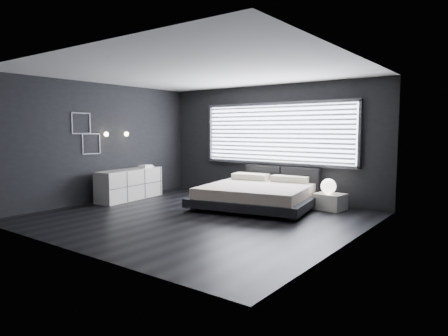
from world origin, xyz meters
The scene contains 12 objects.
room centered at (0.00, 0.00, 1.40)m, with size 6.04×6.00×2.80m.
window centered at (0.20, 2.70, 1.61)m, with size 4.14×0.09×1.52m.
headboard centered at (0.40, 2.64, 0.57)m, with size 1.96×0.16×0.52m.
sconce_near centered at (-2.88, 0.05, 1.60)m, with size 0.18×0.11×0.11m.
sconce_far centered at (-2.88, 0.65, 1.60)m, with size 0.18×0.11×0.11m.
wall_art_upper centered at (-2.98, -0.55, 1.85)m, with size 0.01×0.48×0.48m.
wall_art_lower centered at (-2.98, -0.30, 1.38)m, with size 0.01×0.48×0.48m.
bed centered at (0.39, 1.60, 0.30)m, with size 2.85×2.76×0.64m.
nightstand centered at (1.80, 2.23, 0.17)m, with size 0.60×0.50×0.35m, color silver.
orb_lamp centered at (1.77, 2.20, 0.51)m, with size 0.32×0.32×0.32m, color white.
dresser centered at (-2.65, 0.53, 0.37)m, with size 0.74×1.90×0.74m.
book_stack centered at (-2.67, 1.08, 0.77)m, with size 0.27×0.35×0.07m.
Camera 1 is at (5.01, -5.88, 1.71)m, focal length 32.00 mm.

